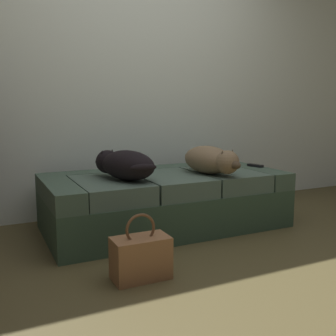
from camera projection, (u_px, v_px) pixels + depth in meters
name	position (u px, v px, depth m)	size (l,w,h in m)	color
ground_plane	(241.00, 274.00, 2.28)	(10.00, 10.00, 0.00)	brown
back_wall	(134.00, 57.00, 3.55)	(6.40, 0.10, 2.80)	silver
couch	(165.00, 200.00, 3.15)	(1.87, 0.90, 0.44)	#334C38
dog_dark	(124.00, 165.00, 2.84)	(0.43, 0.61, 0.22)	black
dog_tan	(211.00, 160.00, 3.07)	(0.34, 0.64, 0.22)	#80674B
tv_remote	(255.00, 166.00, 3.46)	(0.04, 0.15, 0.02)	black
handbag	(141.00, 257.00, 2.21)	(0.32, 0.18, 0.38)	#94623E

